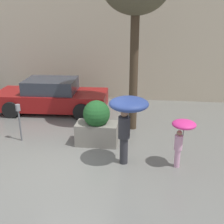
{
  "coord_description": "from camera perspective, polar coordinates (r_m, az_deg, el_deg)",
  "views": [
    {
      "loc": [
        1.95,
        -6.26,
        3.92
      ],
      "look_at": [
        0.97,
        1.6,
        1.05
      ],
      "focal_mm": 45.0,
      "sensor_mm": 36.0,
      "label": 1
    }
  ],
  "objects": [
    {
      "name": "person_child",
      "position": [
        7.36,
        14.08,
        -3.87
      ],
      "size": [
        0.61,
        0.61,
        1.33
      ],
      "rotation": [
        0.0,
        0.0,
        -0.2
      ],
      "color": "#D199B7",
      "rests_on": "ground"
    },
    {
      "name": "planter_box",
      "position": [
        8.58,
        -3.11,
        -2.47
      ],
      "size": [
        1.27,
        0.82,
        1.4
      ],
      "color": "gray",
      "rests_on": "ground"
    },
    {
      "name": "building_facade",
      "position": [
        12.94,
        -1.6,
        15.84
      ],
      "size": [
        18.0,
        0.3,
        6.0
      ],
      "color": "#B7A88E",
      "rests_on": "ground"
    },
    {
      "name": "person_adult",
      "position": [
        7.1,
        3.2,
        0.08
      ],
      "size": [
        1.0,
        1.0,
        1.89
      ],
      "rotation": [
        0.0,
        0.0,
        -0.61
      ],
      "color": "#2D2D33",
      "rests_on": "ground"
    },
    {
      "name": "parking_meter",
      "position": [
        9.17,
        -18.42,
        -0.54
      ],
      "size": [
        0.14,
        0.14,
        1.21
      ],
      "color": "#595B60",
      "rests_on": "ground"
    },
    {
      "name": "parked_car_near",
      "position": [
        11.7,
        -12.14,
        3.08
      ],
      "size": [
        4.53,
        2.1,
        1.34
      ],
      "rotation": [
        0.0,
        0.0,
        1.61
      ],
      "color": "maroon",
      "rests_on": "ground"
    },
    {
      "name": "ground_plane",
      "position": [
        7.64,
        -8.89,
        -11.22
      ],
      "size": [
        40.0,
        40.0,
        0.0
      ],
      "primitive_type": "plane",
      "color": "slate"
    }
  ]
}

